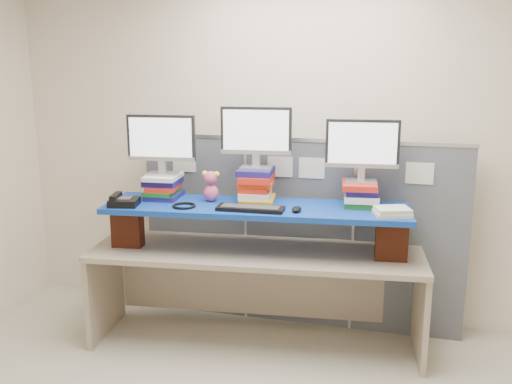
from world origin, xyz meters
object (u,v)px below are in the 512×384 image
(keyboard, at_px, (250,208))
(monitor_right, at_px, (362,147))
(monitor_left, at_px, (161,141))
(blue_board, at_px, (256,208))
(monitor_center, at_px, (256,134))
(desk, at_px, (256,269))
(desk_phone, at_px, (123,201))

(keyboard, bearing_deg, monitor_right, 22.22)
(monitor_left, distance_m, monitor_right, 1.48)
(blue_board, relative_size, monitor_right, 4.24)
(blue_board, bearing_deg, keyboard, -97.12)
(monitor_center, bearing_deg, desk, -81.43)
(monitor_left, distance_m, monitor_center, 0.72)
(monitor_left, xyz_separation_m, monitor_right, (1.47, 0.16, -0.01))
(monitor_right, bearing_deg, desk_phone, -171.05)
(desk, bearing_deg, monitor_right, 9.06)
(keyboard, bearing_deg, blue_board, 86.24)
(monitor_left, bearing_deg, desk, -9.16)
(blue_board, height_order, keyboard, keyboard)
(monitor_right, xyz_separation_m, desk_phone, (-1.66, -0.44, -0.39))
(desk, height_order, keyboard, keyboard)
(blue_board, xyz_separation_m, keyboard, (-0.00, -0.14, 0.03))
(monitor_left, distance_m, keyboard, 0.87)
(desk, xyz_separation_m, monitor_center, (-0.03, 0.12, 1.00))
(monitor_center, distance_m, keyboard, 0.56)
(blue_board, distance_m, monitor_left, 0.87)
(monitor_left, bearing_deg, keyboard, -19.93)
(desk, distance_m, monitor_right, 1.19)
(monitor_right, bearing_deg, keyboard, -161.14)
(desk, height_order, monitor_left, monitor_left)
(monitor_center, distance_m, monitor_right, 0.77)
(desk, distance_m, blue_board, 0.47)
(keyboard, bearing_deg, desk_phone, -176.23)
(monitor_center, xyz_separation_m, monitor_right, (0.76, 0.08, -0.08))
(blue_board, bearing_deg, monitor_left, 170.84)
(blue_board, relative_size, monitor_center, 4.24)
(monitor_right, xyz_separation_m, keyboard, (-0.73, -0.34, -0.41))
(blue_board, height_order, monitor_right, monitor_right)
(monitor_left, distance_m, desk_phone, 0.53)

